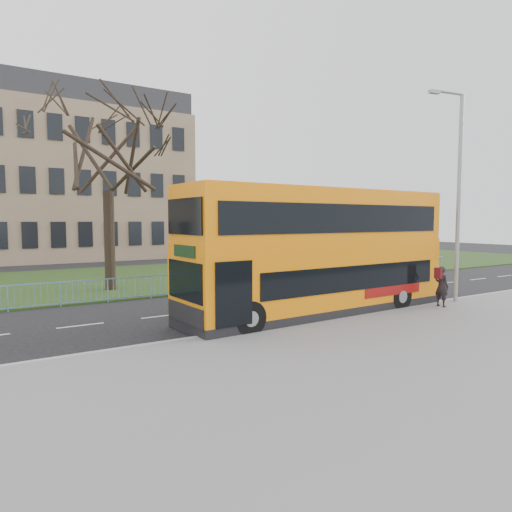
# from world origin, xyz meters

# --- Properties ---
(ground) EXTENTS (120.00, 120.00, 0.00)m
(ground) POSITION_xyz_m (0.00, 0.00, 0.00)
(ground) COLOR black
(ground) RESTS_ON ground
(pavement) EXTENTS (80.00, 10.50, 0.12)m
(pavement) POSITION_xyz_m (0.00, -6.75, 0.06)
(pavement) COLOR slate
(pavement) RESTS_ON ground
(kerb) EXTENTS (80.00, 0.20, 0.14)m
(kerb) POSITION_xyz_m (0.00, -1.55, 0.07)
(kerb) COLOR #9A9A9D
(kerb) RESTS_ON ground
(grass_verge) EXTENTS (80.00, 15.40, 0.08)m
(grass_verge) POSITION_xyz_m (0.00, 14.30, 0.04)
(grass_verge) COLOR #1F3714
(grass_verge) RESTS_ON ground
(guard_railing) EXTENTS (40.00, 0.12, 1.10)m
(guard_railing) POSITION_xyz_m (0.00, 6.60, 0.55)
(guard_railing) COLOR #6A94BC
(guard_railing) RESTS_ON ground
(bare_tree) EXTENTS (8.58, 8.58, 12.25)m
(bare_tree) POSITION_xyz_m (-3.00, 10.00, 6.21)
(bare_tree) COLOR black
(bare_tree) RESTS_ON grass_verge
(civic_building) EXTENTS (30.00, 15.00, 14.00)m
(civic_building) POSITION_xyz_m (-5.00, 35.00, 7.00)
(civic_building) COLOR #886E56
(civic_building) RESTS_ON ground
(yellow_bus) EXTENTS (11.68, 3.20, 4.85)m
(yellow_bus) POSITION_xyz_m (2.42, -0.51, 2.60)
(yellow_bus) COLOR orange
(yellow_bus) RESTS_ON ground
(pedestrian) EXTENTS (0.42, 0.63, 1.69)m
(pedestrian) POSITION_xyz_m (7.40, -2.44, 0.97)
(pedestrian) COLOR black
(pedestrian) RESTS_ON pavement
(street_lamp) EXTENTS (1.91, 0.48, 9.05)m
(street_lamp) POSITION_xyz_m (8.90, -1.98, 5.08)
(street_lamp) COLOR #919599
(street_lamp) RESTS_ON pavement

